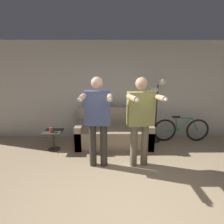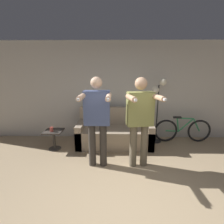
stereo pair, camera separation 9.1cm
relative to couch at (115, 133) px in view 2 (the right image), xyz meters
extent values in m
plane|color=tan|center=(0.27, -2.37, -0.29)|extent=(16.00, 16.00, 0.00)
cube|color=beige|center=(0.27, 0.54, 1.01)|extent=(10.00, 0.05, 2.60)
cube|color=tan|center=(0.00, -0.04, -0.07)|extent=(1.85, 0.83, 0.45)
cube|color=tan|center=(0.00, 0.30, 0.39)|extent=(1.85, 0.14, 0.47)
cube|color=tan|center=(-0.85, -0.04, 0.00)|extent=(0.16, 0.83, 0.59)
cube|color=tan|center=(0.85, -0.04, 0.00)|extent=(0.16, 0.83, 0.59)
cylinder|color=#38332D|center=(-0.44, -1.01, 0.14)|extent=(0.14, 0.14, 0.86)
cylinder|color=#38332D|center=(-0.22, -1.01, 0.14)|extent=(0.14, 0.14, 0.86)
cube|color=#475684|center=(-0.33, -1.01, 0.89)|extent=(0.48, 0.22, 0.64)
sphere|color=#D8AD8C|center=(-0.33, -1.01, 1.35)|extent=(0.22, 0.22, 0.22)
cylinder|color=#D8AD8C|center=(-0.56, -1.26, 1.13)|extent=(0.09, 0.50, 0.10)
cube|color=white|center=(-0.56, -1.51, 1.13)|extent=(0.04, 0.12, 0.04)
cylinder|color=#D8AD8C|center=(-0.10, -1.26, 1.13)|extent=(0.09, 0.50, 0.10)
cube|color=white|center=(-0.10, -1.51, 1.13)|extent=(0.04, 0.12, 0.04)
cylinder|color=#6B604C|center=(0.36, -1.03, 0.13)|extent=(0.14, 0.14, 0.85)
cylinder|color=#6B604C|center=(0.58, -1.00, 0.13)|extent=(0.14, 0.14, 0.85)
cube|color=#8C8E4C|center=(0.47, -1.01, 0.87)|extent=(0.51, 0.29, 0.63)
sphere|color=tan|center=(0.47, -1.01, 1.34)|extent=(0.23, 0.23, 0.23)
cylinder|color=tan|center=(0.28, -1.29, 1.12)|extent=(0.16, 0.51, 0.11)
cube|color=white|center=(0.31, -1.54, 1.13)|extent=(0.05, 0.13, 0.04)
cylinder|color=tan|center=(0.74, -1.23, 1.12)|extent=(0.16, 0.51, 0.11)
cube|color=white|center=(0.77, -1.48, 1.13)|extent=(0.05, 0.13, 0.04)
ellipsoid|color=silver|center=(-0.32, 0.30, 0.69)|extent=(0.38, 0.12, 0.14)
sphere|color=silver|center=(-0.16, 0.30, 0.74)|extent=(0.09, 0.09, 0.09)
ellipsoid|color=silver|center=(-0.52, 0.32, 0.65)|extent=(0.21, 0.04, 0.04)
cone|color=silver|center=(-0.18, 0.29, 0.78)|extent=(0.03, 0.03, 0.03)
cone|color=silver|center=(-0.18, 0.32, 0.78)|extent=(0.03, 0.03, 0.03)
cylinder|color=black|center=(1.10, 0.20, -0.28)|extent=(0.28, 0.28, 0.02)
cylinder|color=black|center=(1.10, 0.20, 0.46)|extent=(0.03, 0.03, 1.50)
sphere|color=white|center=(1.20, 0.20, 1.29)|extent=(0.18, 0.18, 0.18)
sphere|color=white|center=(1.02, 0.20, 1.09)|extent=(0.18, 0.18, 0.18)
cylinder|color=#38332D|center=(-1.45, -0.31, -0.28)|extent=(0.29, 0.29, 0.02)
cylinder|color=#38332D|center=(-1.45, -0.31, -0.07)|extent=(0.06, 0.06, 0.44)
cube|color=#38332D|center=(-1.45, -0.31, 0.16)|extent=(0.42, 0.42, 0.03)
cylinder|color=#B7473D|center=(-1.47, -0.37, 0.23)|extent=(0.08, 0.08, 0.11)
torus|color=black|center=(2.23, 0.20, 0.01)|extent=(0.60, 0.05, 0.60)
torus|color=black|center=(1.35, 0.20, 0.01)|extent=(0.60, 0.05, 0.60)
cylinder|color=#338E56|center=(1.86, 0.20, 0.17)|extent=(0.39, 0.04, 0.37)
cylinder|color=#338E56|center=(1.65, 0.20, 0.17)|extent=(0.10, 0.04, 0.37)
cylinder|color=#338E56|center=(1.83, 0.20, 0.35)|extent=(0.42, 0.04, 0.05)
cylinder|color=#338E56|center=(1.52, 0.20, 0.00)|extent=(0.33, 0.04, 0.05)
cylinder|color=#338E56|center=(2.14, 0.20, 0.17)|extent=(0.21, 0.04, 0.35)
cube|color=black|center=(1.62, 0.20, 0.38)|extent=(0.20, 0.07, 0.04)
camera|label=1|loc=(-0.08, -4.19, 1.58)|focal=28.00mm
camera|label=2|loc=(0.01, -4.19, 1.58)|focal=28.00mm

